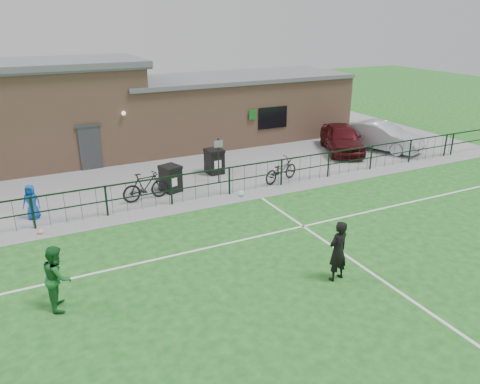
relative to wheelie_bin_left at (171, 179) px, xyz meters
name	(u,v)px	position (x,y,z in m)	size (l,w,h in m)	color
ground	(324,298)	(1.06, -9.41, -0.54)	(90.00, 90.00, 0.00)	#1A5A1C
paving_strip	(165,162)	(1.06, 4.09, -0.53)	(34.00, 13.00, 0.02)	gray
pitch_line_touch	(209,200)	(1.06, -1.61, -0.53)	(28.00, 0.10, 0.01)	white
pitch_line_mid	(253,237)	(1.06, -5.41, -0.53)	(28.00, 0.10, 0.01)	white
pitch_line_perp	(382,280)	(3.06, -9.41, -0.53)	(0.10, 16.00, 0.01)	white
perimeter_fence	(207,184)	(1.06, -1.41, 0.06)	(28.00, 0.10, 1.20)	black
wheelie_bin_left	(171,179)	(0.00, 0.00, 0.00)	(0.68, 0.78, 1.04)	black
wheelie_bin_right	(214,162)	(2.60, 1.38, 0.02)	(0.71, 0.80, 1.07)	black
sign_post	(219,161)	(2.27, 0.13, 0.48)	(0.06, 0.06, 2.00)	black
car_maroon	(342,138)	(10.24, 1.71, 0.23)	(1.77, 4.41, 1.50)	#400B0F
car_silver	(380,136)	(12.43, 1.14, 0.23)	(1.58, 4.54, 1.50)	#B2B4BA
bicycle_d	(146,186)	(-1.21, -0.52, 0.06)	(0.55, 1.93, 1.16)	black
bicycle_e	(281,170)	(4.79, -0.99, 0.00)	(0.69, 1.99, 1.04)	black
spectator_child	(31,202)	(-5.42, -0.48, 0.14)	(0.64, 0.42, 1.31)	#134EB4
goalkeeper_kick	(336,250)	(1.90, -8.71, 0.37)	(2.06, 3.20, 1.99)	black
outfield_player	(58,277)	(-5.19, -6.69, 0.32)	(0.83, 0.65, 1.71)	#1C6329
ball_ground	(40,232)	(-5.32, -1.96, -0.44)	(0.20, 0.20, 0.20)	white
clubhouse	(130,110)	(0.18, 7.09, 1.68)	(24.25, 5.40, 4.96)	tan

